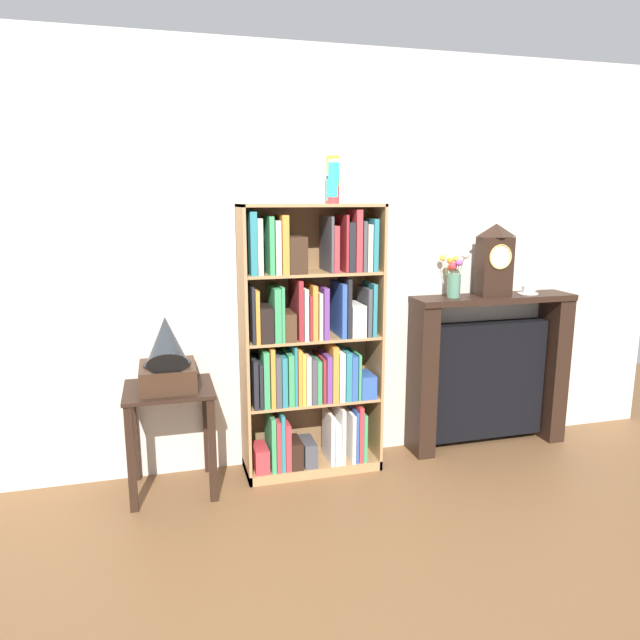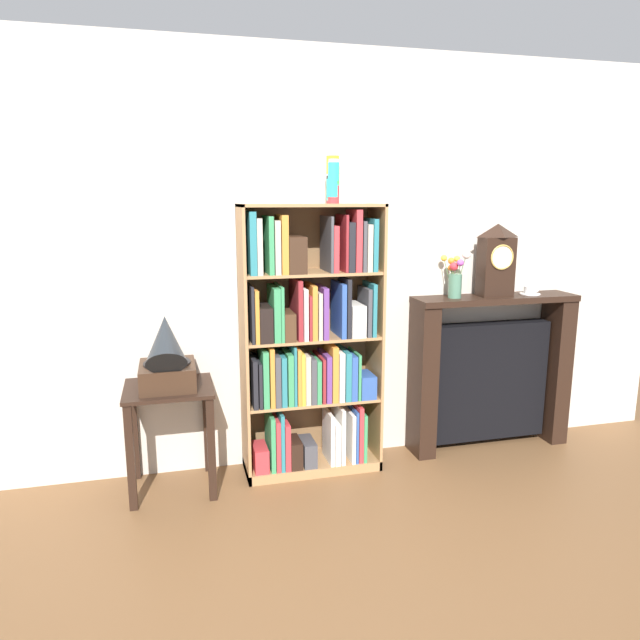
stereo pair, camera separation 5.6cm
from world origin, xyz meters
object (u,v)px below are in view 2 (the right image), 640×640
Objects in this scene: side_table_left at (170,414)px; gramophone at (167,358)px; mantel_clock at (496,260)px; cup_stack at (333,180)px; fireplace_mantel at (489,373)px; flower_vase at (455,277)px; teacup_with_saucer at (530,291)px; bookshelf at (309,349)px.

gramophone is at bearing -90.00° from side_table_left.
gramophone is at bearing -176.10° from mantel_clock.
cup_stack is 0.57× the size of mantel_clock.
flower_vase is (-0.30, -0.02, 0.68)m from fireplace_mantel.
teacup_with_saucer is at bearing 2.07° from cup_stack.
teacup_with_saucer is at bearing 3.51° from gramophone.
flower_vase is at bearing 2.37° from bookshelf.
gramophone is 1.04× the size of mantel_clock.
cup_stack is at bearing -176.34° from fireplace_mantel.
bookshelf is at bearing -178.28° from mantel_clock.
gramophone is 0.44× the size of fireplace_mantel.
mantel_clock is (-0.01, -0.02, 0.78)m from fireplace_mantel.
cup_stack is 1.99× the size of teacup_with_saucer.
flower_vase is 2.29× the size of teacup_with_saucer.
bookshelf is 12.23× the size of teacup_with_saucer.
flower_vase is at bearing 3.45° from cup_stack.
fireplace_mantel is (1.15, 0.07, -1.28)m from cup_stack.
gramophone is 1.88m from flower_vase.
mantel_clock is (2.13, 0.09, 0.83)m from side_table_left.
flower_vase is at bearing 179.99° from teacup_with_saucer.
cup_stack is 0.55× the size of gramophone.
mantel_clock is at bearing -115.97° from fireplace_mantel.
cup_stack is 1.72m from fireplace_mantel.
flower_vase is (-0.29, 0.00, -0.10)m from mantel_clock.
bookshelf reaches higher than side_table_left.
teacup_with_saucer is (1.41, 0.05, -0.72)m from cup_stack.
teacup_with_saucer is (0.26, -0.02, 0.56)m from fireplace_mantel.
bookshelf is 1.03m from cup_stack.
flower_vase reaches higher than gramophone.
bookshelf reaches higher than fireplace_mantel.
bookshelf is 0.91m from side_table_left.
mantel_clock is at bearing 2.45° from cup_stack.
fireplace_mantel is at bearing 4.23° from flower_vase.
mantel_clock is (1.13, 0.05, -0.50)m from cup_stack.
mantel_clock is (2.13, 0.14, 0.48)m from gramophone.
cup_stack is at bearing -176.55° from flower_vase.
fireplace_mantel is at bearing 4.53° from gramophone.
gramophone is 2.19m from mantel_clock.
flower_vase is at bearing 2.89° from side_table_left.
teacup_with_saucer is at bearing 0.49° from mantel_clock.
flower_vase is at bearing -175.77° from fireplace_mantel.
mantel_clock is 0.31m from flower_vase.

